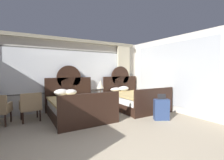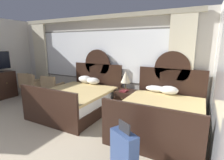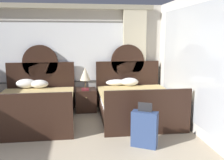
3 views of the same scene
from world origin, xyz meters
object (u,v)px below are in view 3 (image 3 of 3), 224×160
table_lamp_on_nightstand (85,74)px  book_on_nightstand (85,89)px  nightstand_between_beds (86,100)px  suitcase_on_floor (144,129)px  bed_near_mirror (135,103)px  bed_near_window (35,106)px

table_lamp_on_nightstand → book_on_nightstand: bearing=-94.4°
nightstand_between_beds → suitcase_on_floor: bearing=-67.3°
nightstand_between_beds → suitcase_on_floor: 2.42m
bed_near_mirror → table_lamp_on_nightstand: size_ratio=3.81×
bed_near_mirror → table_lamp_on_nightstand: (-1.14, 0.64, 0.60)m
bed_near_window → book_on_nightstand: bed_near_window is taller
nightstand_between_beds → book_on_nightstand: size_ratio=2.18×
table_lamp_on_nightstand → suitcase_on_floor: size_ratio=0.71×
nightstand_between_beds → table_lamp_on_nightstand: bearing=-116.7°
nightstand_between_beds → bed_near_mirror: bearing=-30.4°
nightstand_between_beds → table_lamp_on_nightstand: table_lamp_on_nightstand is taller
bed_near_window → nightstand_between_beds: bearing=30.1°
bed_near_mirror → table_lamp_on_nightstand: bed_near_mirror is taller
bed_near_mirror → book_on_nightstand: bearing=153.9°
table_lamp_on_nightstand → nightstand_between_beds: bearing=63.3°
table_lamp_on_nightstand → suitcase_on_floor: table_lamp_on_nightstand is taller
nightstand_between_beds → table_lamp_on_nightstand: 0.67m
bed_near_mirror → nightstand_between_beds: (-1.13, 0.66, -0.07)m
nightstand_between_beds → table_lamp_on_nightstand: (-0.01, -0.02, 0.67)m
bed_near_mirror → suitcase_on_floor: (-0.20, -1.57, -0.03)m
nightstand_between_beds → suitcase_on_floor: (0.93, -2.23, 0.04)m
book_on_nightstand → table_lamp_on_nightstand: bearing=85.6°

